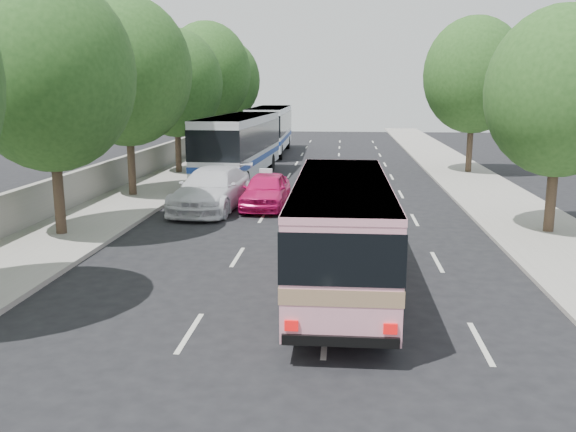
# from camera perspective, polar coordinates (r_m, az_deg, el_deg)

# --- Properties ---
(ground) EXTENTS (120.00, 120.00, 0.00)m
(ground) POSITION_cam_1_polar(r_m,az_deg,el_deg) (15.00, -0.15, -8.18)
(ground) COLOR black
(ground) RESTS_ON ground
(sidewalk_left) EXTENTS (4.00, 90.00, 0.15)m
(sidewalk_left) POSITION_cam_1_polar(r_m,az_deg,el_deg) (35.77, -10.83, 3.53)
(sidewalk_left) COLOR #9E998E
(sidewalk_left) RESTS_ON ground
(sidewalk_right) EXTENTS (4.00, 90.00, 0.12)m
(sidewalk_right) POSITION_cam_1_polar(r_m,az_deg,el_deg) (35.15, 16.93, 3.05)
(sidewalk_right) COLOR #9E998E
(sidewalk_right) RESTS_ON ground
(low_wall) EXTENTS (0.30, 90.00, 1.50)m
(low_wall) POSITION_cam_1_polar(r_m,az_deg,el_deg) (36.20, -13.63, 4.82)
(low_wall) COLOR #9E998E
(low_wall) RESTS_ON sidewalk_left
(tree_left_b) EXTENTS (5.70, 5.70, 8.88)m
(tree_left_b) POSITION_cam_1_polar(r_m,az_deg,el_deg) (22.22, -21.37, 12.83)
(tree_left_b) COLOR #38281E
(tree_left_b) RESTS_ON ground
(tree_left_c) EXTENTS (6.00, 6.00, 9.35)m
(tree_left_c) POSITION_cam_1_polar(r_m,az_deg,el_deg) (29.69, -14.79, 13.40)
(tree_left_c) COLOR #38281E
(tree_left_c) RESTS_ON ground
(tree_left_d) EXTENTS (5.52, 5.52, 8.60)m
(tree_left_d) POSITION_cam_1_polar(r_m,az_deg,el_deg) (37.29, -10.37, 12.45)
(tree_left_d) COLOR #38281E
(tree_left_d) RESTS_ON ground
(tree_left_e) EXTENTS (6.30, 6.30, 9.82)m
(tree_left_e) POSITION_cam_1_polar(r_m,az_deg,el_deg) (45.05, -7.53, 13.43)
(tree_left_e) COLOR #38281E
(tree_left_e) RESTS_ON ground
(tree_left_f) EXTENTS (5.88, 5.88, 9.16)m
(tree_left_f) POSITION_cam_1_polar(r_m,az_deg,el_deg) (52.92, -5.80, 12.76)
(tree_left_f) COLOR #38281E
(tree_left_f) RESTS_ON ground
(tree_right_near) EXTENTS (5.10, 5.10, 7.95)m
(tree_right_near) POSITION_cam_1_polar(r_m,az_deg,el_deg) (23.21, 24.42, 10.99)
(tree_right_near) COLOR #38281E
(tree_right_near) RESTS_ON ground
(tree_right_far) EXTENTS (6.00, 6.00, 9.35)m
(tree_right_far) POSITION_cam_1_polar(r_m,az_deg,el_deg) (38.77, 17.16, 12.82)
(tree_right_far) COLOR #38281E
(tree_right_far) RESTS_ON ground
(pink_bus) EXTENTS (2.35, 9.08, 2.89)m
(pink_bus) POSITION_cam_1_polar(r_m,az_deg,el_deg) (15.44, 5.02, -0.68)
(pink_bus) COLOR pink
(pink_bus) RESTS_ON ground
(pink_taxi) EXTENTS (1.99, 4.62, 1.55)m
(pink_taxi) POSITION_cam_1_polar(r_m,az_deg,el_deg) (26.54, -2.07, 2.40)
(pink_taxi) COLOR #D51260
(pink_taxi) RESTS_ON ground
(white_pickup) EXTENTS (3.07, 6.34, 1.78)m
(white_pickup) POSITION_cam_1_polar(r_m,az_deg,el_deg) (26.37, -7.10, 2.51)
(white_pickup) COLOR silver
(white_pickup) RESTS_ON ground
(tour_coach_front) EXTENTS (3.18, 12.21, 3.62)m
(tour_coach_front) POSITION_cam_1_polar(r_m,az_deg,el_deg) (34.76, -4.51, 6.96)
(tour_coach_front) COLOR silver
(tour_coach_front) RESTS_ON ground
(tour_coach_rear) EXTENTS (2.90, 12.27, 3.65)m
(tour_coach_rear) POSITION_cam_1_polar(r_m,az_deg,el_deg) (48.92, -1.69, 8.43)
(tour_coach_rear) COLOR white
(tour_coach_rear) RESTS_ON ground
(taxi_roof_sign) EXTENTS (0.56, 0.20, 0.18)m
(taxi_roof_sign) POSITION_cam_1_polar(r_m,az_deg,el_deg) (26.41, -2.08, 4.26)
(taxi_roof_sign) COLOR silver
(taxi_roof_sign) RESTS_ON pink_taxi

